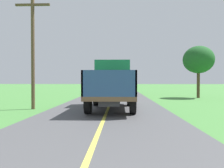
{
  "coord_description": "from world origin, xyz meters",
  "views": [
    {
      "loc": [
        0.63,
        0.0,
        1.65
      ],
      "look_at": [
        0.1,
        15.33,
        1.4
      ],
      "focal_mm": 34.55,
      "sensor_mm": 36.0,
      "label": 1
    }
  ],
  "objects": [
    {
      "name": "roadside_tree_near_left",
      "position": [
        8.12,
        20.69,
        3.61
      ],
      "size": [
        2.87,
        2.87,
        4.92
      ],
      "color": "#4C3823",
      "rests_on": "ground"
    },
    {
      "name": "banana_truck_near",
      "position": [
        0.2,
        12.45,
        1.47
      ],
      "size": [
        2.38,
        5.82,
        2.8
      ],
      "color": "#2D2D30",
      "rests_on": "road_surface"
    },
    {
      "name": "banana_truck_far",
      "position": [
        0.5,
        27.23,
        1.48
      ],
      "size": [
        2.38,
        5.81,
        2.8
      ],
      "color": "#2D2D30",
      "rests_on": "road_surface"
    },
    {
      "name": "utility_pole_roadside",
      "position": [
        -4.34,
        12.21,
        3.47
      ],
      "size": [
        1.98,
        0.2,
        6.38
      ],
      "color": "brown",
      "rests_on": "ground"
    }
  ]
}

